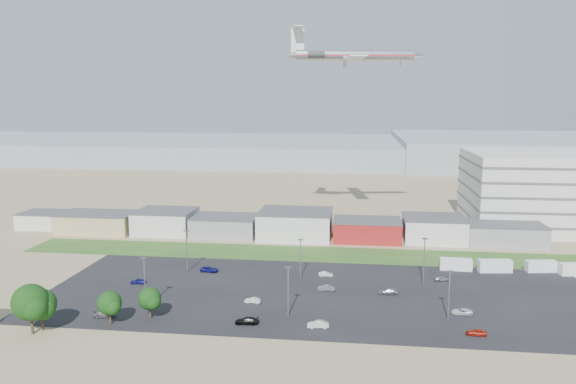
% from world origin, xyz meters
% --- Properties ---
extents(ground, '(700.00, 700.00, 0.00)m').
position_xyz_m(ground, '(0.00, 0.00, 0.00)').
color(ground, '#9A8962').
rests_on(ground, ground).
extents(parking_lot, '(120.00, 50.00, 0.01)m').
position_xyz_m(parking_lot, '(5.00, 20.00, 0.01)').
color(parking_lot, black).
rests_on(parking_lot, ground).
extents(grass_strip, '(160.00, 16.00, 0.02)m').
position_xyz_m(grass_strip, '(0.00, 52.00, 0.01)').
color(grass_strip, '#2C5520').
rests_on(grass_strip, ground).
extents(hills_backdrop, '(700.00, 200.00, 9.00)m').
position_xyz_m(hills_backdrop, '(40.00, 315.00, 4.50)').
color(hills_backdrop, gray).
rests_on(hills_backdrop, ground).
extents(building_row, '(170.00, 20.00, 8.00)m').
position_xyz_m(building_row, '(-17.00, 71.00, 4.00)').
color(building_row, silver).
rests_on(building_row, ground).
extents(box_trailer_a, '(7.83, 2.71, 2.90)m').
position_xyz_m(box_trailer_a, '(37.62, 41.59, 1.45)').
color(box_trailer_a, silver).
rests_on(box_trailer_a, ground).
extents(box_trailer_b, '(8.29, 3.49, 3.01)m').
position_xyz_m(box_trailer_b, '(46.93, 41.24, 1.51)').
color(box_trailer_b, silver).
rests_on(box_trailer_b, ground).
extents(box_trailer_c, '(7.61, 3.30, 2.76)m').
position_xyz_m(box_trailer_c, '(58.31, 42.78, 1.38)').
color(box_trailer_c, silver).
rests_on(box_trailer_c, ground).
extents(box_trailer_d, '(7.96, 3.44, 2.89)m').
position_xyz_m(box_trailer_d, '(65.87, 41.10, 1.44)').
color(box_trailer_d, silver).
rests_on(box_trailer_d, ground).
extents(tree_left, '(7.03, 7.03, 10.55)m').
position_xyz_m(tree_left, '(-45.00, -8.14, 5.27)').
color(tree_left, black).
rests_on(tree_left, ground).
extents(tree_mid, '(5.94, 5.94, 8.91)m').
position_xyz_m(tree_mid, '(-44.00, -6.49, 4.46)').
color(tree_mid, black).
rests_on(tree_mid, ground).
extents(tree_right, '(4.88, 4.88, 7.32)m').
position_xyz_m(tree_right, '(-32.98, -2.07, 3.66)').
color(tree_right, black).
rests_on(tree_right, ground).
extents(tree_near, '(4.70, 4.70, 7.05)m').
position_xyz_m(tree_near, '(-26.53, 1.62, 3.52)').
color(tree_near, black).
rests_on(tree_near, ground).
extents(lightpole_front_l, '(1.25, 0.52, 10.64)m').
position_xyz_m(lightpole_front_l, '(-29.46, 6.84, 5.32)').
color(lightpole_front_l, slate).
rests_on(lightpole_front_l, ground).
extents(lightpole_front_m, '(1.18, 0.49, 10.01)m').
position_xyz_m(lightpole_front_m, '(-0.11, 6.08, 5.01)').
color(lightpole_front_m, slate).
rests_on(lightpole_front_m, ground).
extents(lightpole_front_r, '(1.15, 0.48, 9.79)m').
position_xyz_m(lightpole_front_r, '(30.72, 8.16, 4.90)').
color(lightpole_front_r, slate).
rests_on(lightpole_front_r, ground).
extents(lightpole_back_l, '(1.24, 0.52, 10.54)m').
position_xyz_m(lightpole_back_l, '(-28.41, 31.49, 5.27)').
color(lightpole_back_l, slate).
rests_on(lightpole_back_l, ground).
extents(lightpole_back_m, '(1.11, 0.46, 9.40)m').
position_xyz_m(lightpole_back_m, '(-0.23, 30.59, 4.70)').
color(lightpole_back_m, slate).
rests_on(lightpole_back_m, ground).
extents(lightpole_back_r, '(1.27, 0.53, 10.76)m').
position_xyz_m(lightpole_back_r, '(28.41, 29.77, 5.38)').
color(lightpole_back_r, slate).
rests_on(lightpole_back_r, ground).
extents(airliner, '(51.51, 39.14, 13.89)m').
position_xyz_m(airliner, '(11.15, 90.56, 56.43)').
color(airliner, silver).
extents(parked_car_0, '(4.18, 2.05, 1.14)m').
position_xyz_m(parked_car_0, '(33.83, 11.23, 0.57)').
color(parked_car_0, silver).
rests_on(parked_car_0, ground).
extents(parked_car_2, '(3.68, 1.67, 1.23)m').
position_xyz_m(parked_car_2, '(34.62, 1.16, 0.61)').
color(parked_car_2, maroon).
rests_on(parked_car_2, ground).
extents(parked_car_3, '(4.60, 2.13, 1.30)m').
position_xyz_m(parked_car_3, '(-7.39, 1.21, 0.65)').
color(parked_car_3, black).
rests_on(parked_car_3, ground).
extents(parked_car_4, '(3.50, 1.47, 1.13)m').
position_xyz_m(parked_car_4, '(-8.39, 12.39, 0.56)').
color(parked_car_4, silver).
rests_on(parked_car_4, ground).
extents(parked_car_5, '(3.60, 1.64, 1.20)m').
position_xyz_m(parked_car_5, '(-36.96, 21.42, 0.60)').
color(parked_car_5, navy).
rests_on(parked_car_5, ground).
extents(parked_car_7, '(3.96, 1.53, 1.28)m').
position_xyz_m(parked_car_7, '(6.48, 22.09, 0.64)').
color(parked_car_7, '#595B5E').
rests_on(parked_car_7, ground).
extents(parked_car_8, '(3.45, 1.65, 1.14)m').
position_xyz_m(parked_car_8, '(32.88, 32.07, 0.57)').
color(parked_car_8, '#A5A5AA').
rests_on(parked_car_8, ground).
extents(parked_car_9, '(4.70, 2.54, 1.25)m').
position_xyz_m(parked_car_9, '(-23.07, 32.40, 0.63)').
color(parked_car_9, navy).
rests_on(parked_car_9, ground).
extents(parked_car_10, '(4.53, 2.22, 1.27)m').
position_xyz_m(parked_car_10, '(-35.64, 1.04, 0.63)').
color(parked_car_10, '#595B5E').
rests_on(parked_car_10, ground).
extents(parked_car_11, '(3.50, 1.48, 1.12)m').
position_xyz_m(parked_car_11, '(5.74, 32.36, 0.56)').
color(parked_car_11, silver).
rests_on(parked_car_11, ground).
extents(parked_car_12, '(4.37, 1.89, 1.25)m').
position_xyz_m(parked_car_12, '(19.91, 21.38, 0.63)').
color(parked_car_12, '#A5A5AA').
rests_on(parked_car_12, ground).
extents(parked_car_13, '(4.13, 1.80, 1.32)m').
position_xyz_m(parked_car_13, '(6.13, 1.08, 0.66)').
color(parked_car_13, silver).
rests_on(parked_car_13, ground).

